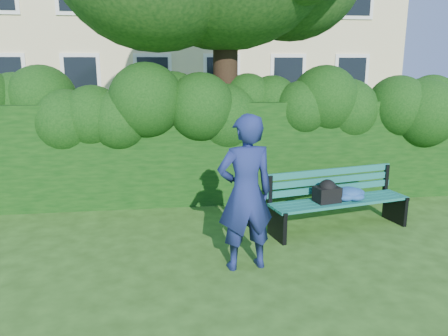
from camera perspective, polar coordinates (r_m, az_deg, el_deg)
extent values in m
plane|color=#294917|center=(6.18, 0.76, -9.90)|extent=(80.00, 80.00, 0.00)
cube|color=white|center=(16.42, -26.53, 10.49)|extent=(1.30, 0.08, 1.60)
cube|color=black|center=(16.39, -26.58, 10.48)|extent=(1.05, 0.04, 1.35)
cube|color=white|center=(15.83, -18.14, 11.17)|extent=(1.30, 0.08, 1.60)
cube|color=black|center=(15.80, -18.16, 11.16)|extent=(1.05, 0.04, 1.35)
cube|color=white|center=(15.60, -9.26, 11.62)|extent=(1.30, 0.08, 1.60)
cube|color=black|center=(15.56, -9.26, 11.62)|extent=(1.05, 0.04, 1.35)
cube|color=white|center=(15.73, -0.30, 11.80)|extent=(1.30, 0.08, 1.60)
cube|color=black|center=(15.69, -0.28, 11.80)|extent=(1.05, 0.04, 1.35)
cube|color=white|center=(16.22, 8.32, 11.72)|extent=(1.30, 0.08, 1.60)
cube|color=black|center=(16.18, 8.36, 11.71)|extent=(1.05, 0.04, 1.35)
cube|color=white|center=(17.03, 16.26, 11.41)|extent=(1.30, 0.08, 1.60)
cube|color=black|center=(16.99, 16.32, 11.40)|extent=(1.05, 0.04, 1.35)
cube|color=black|center=(8.00, -1.55, 2.29)|extent=(10.00, 1.00, 1.80)
cylinder|color=black|center=(8.16, 0.19, 12.39)|extent=(0.45, 0.45, 4.60)
cube|color=#10544F|center=(6.61, 15.78, -4.67)|extent=(2.15, 0.55, 0.04)
cube|color=#10544F|center=(6.70, 15.19, -4.38)|extent=(2.15, 0.55, 0.04)
cube|color=#10544F|center=(6.80, 14.61, -4.10)|extent=(2.15, 0.55, 0.04)
cube|color=#10544F|center=(6.89, 14.06, -3.82)|extent=(2.15, 0.55, 0.04)
cube|color=#10544F|center=(6.92, 13.75, -2.61)|extent=(2.13, 0.49, 0.10)
cube|color=#10544F|center=(6.89, 13.76, -1.55)|extent=(2.13, 0.49, 0.10)
cube|color=#10544F|center=(6.87, 13.78, -0.48)|extent=(2.13, 0.49, 0.10)
cube|color=black|center=(6.31, 6.94, -7.32)|extent=(0.16, 0.50, 0.44)
cube|color=black|center=(6.40, 6.00, -2.95)|extent=(0.07, 0.07, 0.45)
cube|color=black|center=(6.20, 7.20, -5.57)|extent=(0.15, 0.42, 0.05)
cube|color=black|center=(7.44, 21.41, -4.94)|extent=(0.16, 0.50, 0.44)
cube|color=black|center=(7.51, 20.40, -1.26)|extent=(0.07, 0.07, 0.45)
cube|color=black|center=(7.34, 21.81, -3.42)|extent=(0.15, 0.42, 0.05)
cube|color=white|center=(6.58, 13.53, -4.34)|extent=(0.20, 0.16, 0.02)
cube|color=black|center=(6.59, 13.30, -3.37)|extent=(0.40, 0.32, 0.23)
imported|color=navy|center=(5.20, 2.82, -3.31)|extent=(0.75, 0.55, 1.90)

